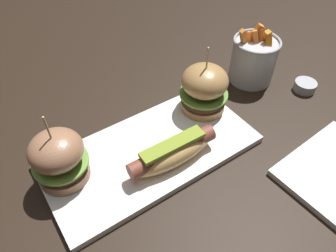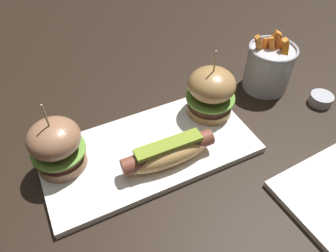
% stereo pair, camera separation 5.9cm
% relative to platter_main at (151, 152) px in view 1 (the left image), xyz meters
% --- Properties ---
extents(ground_plane, '(3.00, 3.00, 0.00)m').
position_rel_platter_main_xyz_m(ground_plane, '(0.00, 0.00, -0.01)').
color(ground_plane, black).
extents(platter_main, '(0.40, 0.20, 0.01)m').
position_rel_platter_main_xyz_m(platter_main, '(0.00, 0.00, 0.00)').
color(platter_main, white).
rests_on(platter_main, ground).
extents(hot_dog, '(0.17, 0.05, 0.05)m').
position_rel_platter_main_xyz_m(hot_dog, '(0.02, -0.05, 0.03)').
color(hot_dog, tan).
rests_on(hot_dog, platter_main).
extents(slider_left, '(0.09, 0.09, 0.14)m').
position_rel_platter_main_xyz_m(slider_left, '(-0.16, 0.03, 0.06)').
color(slider_left, '#946649').
rests_on(slider_left, platter_main).
extents(slider_right, '(0.10, 0.10, 0.15)m').
position_rel_platter_main_xyz_m(slider_right, '(0.15, 0.04, 0.06)').
color(slider_right, '#A17846').
rests_on(slider_right, platter_main).
extents(fries_bucket, '(0.11, 0.11, 0.14)m').
position_rel_platter_main_xyz_m(fries_bucket, '(0.33, 0.07, 0.05)').
color(fries_bucket, '#B7BABF').
rests_on(fries_bucket, ground).
extents(sauce_ramekin, '(0.05, 0.05, 0.02)m').
position_rel_platter_main_xyz_m(sauce_ramekin, '(0.40, -0.04, 0.00)').
color(sauce_ramekin, '#A8AAB2').
rests_on(sauce_ramekin, ground).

